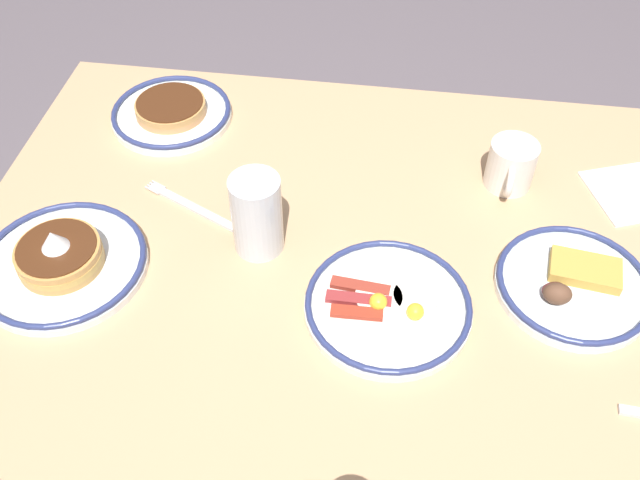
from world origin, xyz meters
TOP-DOWN VIEW (x-y plane):
  - ground_plane at (0.00, 0.00)m, footprint 6.00×6.00m
  - dining_table at (0.00, 0.00)m, footprint 1.33×0.91m
  - plate_near_main at (0.41, -0.29)m, footprint 0.23×0.23m
  - plate_center_pancakes at (-0.33, 0.04)m, footprint 0.24×0.24m
  - plate_far_companion at (-0.04, 0.12)m, footprint 0.25×0.25m
  - plate_far_side at (0.47, 0.11)m, footprint 0.27×0.27m
  - coffee_mug at (-0.23, -0.19)m, footprint 0.08×0.11m
  - drinking_glass at (0.17, 0.01)m, footprint 0.08×0.08m
  - paper_napkin at (-0.46, -0.20)m, footprint 0.19×0.18m
  - fork_near at (0.31, -0.06)m, footprint 0.18×0.10m

SIDE VIEW (x-z plane):
  - ground_plane at x=0.00m, z-range 0.00..0.00m
  - dining_table at x=0.00m, z-range 0.29..1.01m
  - paper_napkin at x=-0.46m, z-range 0.73..0.73m
  - fork_near at x=0.31m, z-range 0.73..0.73m
  - plate_far_companion at x=-0.04m, z-range 0.72..0.76m
  - plate_center_pancakes at x=-0.33m, z-range 0.72..0.76m
  - plate_near_main at x=0.41m, z-range 0.72..0.76m
  - plate_far_side at x=0.47m, z-range 0.70..0.79m
  - coffee_mug at x=-0.23m, z-range 0.73..0.81m
  - drinking_glass at x=0.17m, z-range 0.72..0.86m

